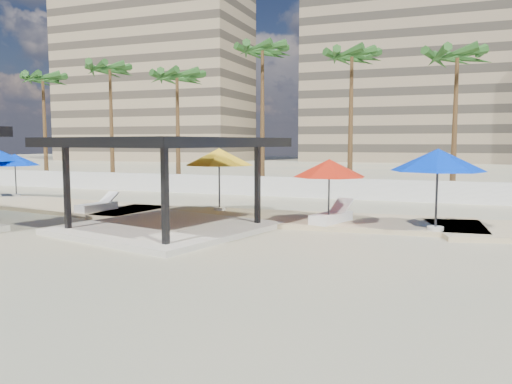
% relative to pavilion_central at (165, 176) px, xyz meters
% --- Properties ---
extents(ground, '(200.00, 200.00, 0.00)m').
position_rel_pavilion_central_xyz_m(ground, '(1.16, -3.27, -2.06)').
color(ground, '#C9B185').
rests_on(ground, ground).
extents(promenade, '(44.45, 7.97, 0.24)m').
position_rel_pavilion_central_xyz_m(promenade, '(3.16, 4.40, -2.00)').
color(promenade, '#C6B284').
rests_on(promenade, ground).
extents(boundary_wall, '(56.00, 0.30, 1.20)m').
position_rel_pavilion_central_xyz_m(boundary_wall, '(1.16, 12.73, -1.46)').
color(boundary_wall, silver).
rests_on(boundary_wall, ground).
extents(building_west, '(34.00, 16.00, 32.40)m').
position_rel_pavilion_central_xyz_m(building_west, '(-40.84, 64.73, 13.21)').
color(building_west, '#937F60').
rests_on(building_west, ground).
extents(building_mid, '(38.00, 16.00, 30.40)m').
position_rel_pavilion_central_xyz_m(building_mid, '(5.16, 74.73, 12.21)').
color(building_mid, '#847259').
rests_on(building_mid, ground).
extents(pavilion_central, '(8.26, 8.26, 3.45)m').
position_rel_pavilion_central_xyz_m(pavilion_central, '(0.00, 0.00, 0.00)').
color(pavilion_central, beige).
rests_on(pavilion_central, ground).
extents(umbrella_a, '(3.21, 3.21, 2.44)m').
position_rel_pavilion_central_xyz_m(umbrella_a, '(-13.49, 5.93, 0.22)').
color(umbrella_a, beige).
rests_on(umbrella_a, promenade).
extents(umbrella_b, '(3.66, 3.66, 2.84)m').
position_rel_pavilion_central_xyz_m(umbrella_b, '(0.04, 4.66, 0.56)').
color(umbrella_b, beige).
rests_on(umbrella_b, promenade).
extents(umbrella_c, '(3.54, 3.54, 2.48)m').
position_rel_pavilion_central_xyz_m(umbrella_c, '(5.60, 2.53, 0.25)').
color(umbrella_c, beige).
rests_on(umbrella_c, promenade).
extents(umbrella_d, '(3.31, 3.31, 2.89)m').
position_rel_pavilion_central_xyz_m(umbrella_d, '(9.44, 2.53, 0.60)').
color(umbrella_d, beige).
rests_on(umbrella_d, promenade).
extents(lounger_a, '(1.02, 2.18, 0.79)m').
position_rel_pavilion_central_xyz_m(lounger_a, '(-5.14, 2.58, -1.69)').
color(lounger_a, white).
rests_on(lounger_a, promenade).
extents(lounger_b, '(1.39, 2.38, 0.86)m').
position_rel_pavilion_central_xyz_m(lounger_b, '(5.62, 3.03, -1.67)').
color(lounger_b, white).
rests_on(lounger_b, promenade).
extents(palm_a, '(3.00, 3.00, 9.07)m').
position_rel_pavilion_central_xyz_m(palm_a, '(-19.84, 15.03, 5.86)').
color(palm_a, brown).
rests_on(palm_a, ground).
extents(palm_b, '(3.00, 3.00, 9.57)m').
position_rel_pavilion_central_xyz_m(palm_b, '(-13.84, 15.43, 6.32)').
color(palm_b, brown).
rests_on(palm_b, ground).
extents(palm_c, '(3.00, 3.00, 8.64)m').
position_rel_pavilion_central_xyz_m(palm_c, '(-7.84, 14.83, 5.45)').
color(palm_c, brown).
rests_on(palm_c, ground).
extents(palm_d, '(3.00, 3.00, 10.22)m').
position_rel_pavilion_central_xyz_m(palm_d, '(-1.84, 15.63, 6.94)').
color(palm_d, brown).
rests_on(palm_d, ground).
extents(palm_e, '(3.00, 3.00, 9.42)m').
position_rel_pavilion_central_xyz_m(palm_e, '(4.16, 15.13, 6.19)').
color(palm_e, brown).
rests_on(palm_e, ground).
extents(palm_f, '(3.00, 3.00, 9.07)m').
position_rel_pavilion_central_xyz_m(palm_f, '(10.16, 15.33, 5.86)').
color(palm_f, brown).
rests_on(palm_f, ground).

